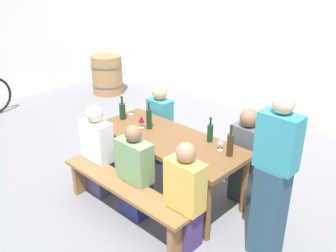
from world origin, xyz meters
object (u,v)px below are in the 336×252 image
wine_glass_0 (131,107)px  wine_barrel (107,74)px  standing_host (273,182)px  wine_glass_2 (221,141)px  bench_near (124,192)px  seated_guest_far_0 (160,125)px  tasting_table (168,144)px  seated_guest_near_2 (185,199)px  bench_far (204,149)px  seated_guest_near_0 (98,153)px  wine_glass_1 (141,119)px  wine_bottle_3 (210,133)px  seated_guest_far_1 (245,157)px  wine_bottle_0 (230,144)px  seated_guest_near_1 (135,175)px  wine_bottle_1 (149,119)px  wine_bottle_2 (122,111)px

wine_glass_0 → wine_barrel: size_ratio=0.19×
standing_host → wine_glass_2: bearing=-17.9°
wine_glass_2 → bench_near: bearing=-125.3°
seated_guest_far_0 → wine_barrel: (-2.81, 1.27, -0.12)m
tasting_table → seated_guest_near_2: seated_guest_near_2 is taller
bench_far → seated_guest_near_0: bearing=-117.4°
wine_glass_1 → wine_barrel: 3.58m
wine_bottle_3 → seated_guest_far_1: 0.52m
wine_glass_2 → seated_guest_near_2: seated_guest_near_2 is taller
seated_guest_far_1 → seated_guest_near_0: bearing=-51.4°
tasting_table → wine_bottle_0: 0.79m
wine_glass_2 → seated_guest_near_0: seated_guest_near_0 is taller
seated_guest_near_2 → seated_guest_far_0: seated_guest_near_2 is taller
seated_guest_far_0 → standing_host: standing_host is taller
wine_glass_1 → seated_guest_near_1: size_ratio=0.14×
seated_guest_near_0 → wine_glass_1: bearing=-21.4°
wine_bottle_3 → seated_guest_far_1: seated_guest_far_1 is taller
wine_bottle_1 → wine_bottle_0: bearing=6.0°
wine_glass_2 → seated_guest_near_1: seated_guest_near_1 is taller
wine_bottle_2 → wine_glass_2: wine_bottle_2 is taller
wine_bottle_0 → wine_glass_1: (-1.18, -0.16, -0.02)m
wine_bottle_1 → wine_glass_1: bearing=-152.2°
seated_guest_far_0 → seated_guest_far_1: bearing=90.0°
seated_guest_near_1 → standing_host: size_ratio=0.66×
wine_bottle_3 → seated_guest_far_0: bearing=165.5°
wine_glass_2 → seated_guest_near_1: size_ratio=0.14×
wine_bottle_2 → seated_guest_near_1: seated_guest_near_1 is taller
wine_barrel → bench_near: bearing=-35.6°
seated_guest_near_2 → wine_bottle_0: bearing=-1.3°
seated_guest_near_0 → wine_bottle_0: bearing=-63.7°
wine_glass_2 → seated_guest_far_0: (-1.27, 0.36, -0.34)m
bench_near → seated_guest_near_0: (-0.64, 0.15, 0.18)m
wine_bottle_2 → standing_host: 2.17m
tasting_table → bench_near: 0.76m
wine_bottle_1 → wine_bottle_3: wine_bottle_1 is taller
wine_bottle_3 → bench_near: bearing=-112.7°
wine_bottle_3 → seated_guest_far_0: (-1.06, 0.27, -0.33)m
bench_near → wine_bottle_1: 0.96m
wine_bottle_3 → standing_host: 1.03m
wine_glass_0 → bench_far: bearing=31.2°
wine_bottle_2 → seated_guest_far_1: 1.63m
seated_guest_near_0 → seated_guest_far_0: bearing=1.5°
wine_glass_2 → wine_barrel: bearing=158.2°
bench_far → seated_guest_near_0: seated_guest_near_0 is taller
wine_bottle_1 → seated_guest_near_1: seated_guest_near_1 is taller
wine_glass_1 → wine_bottle_2: bearing=177.6°
seated_guest_near_0 → seated_guest_near_1: (0.66, 0.00, -0.02)m
bench_near → wine_glass_0: wine_glass_0 is taller
wine_bottle_0 → seated_guest_far_0: size_ratio=0.31×
bench_far → wine_glass_2: 0.95m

